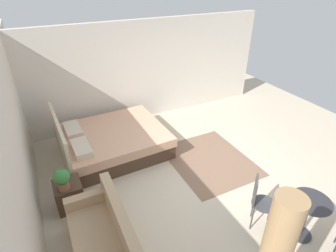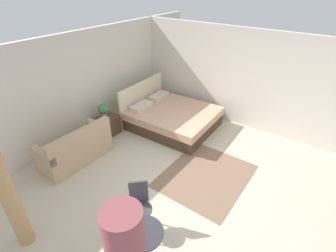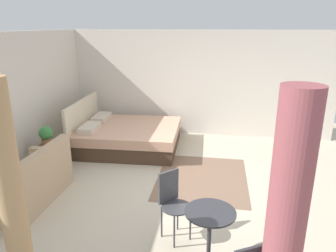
% 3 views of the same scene
% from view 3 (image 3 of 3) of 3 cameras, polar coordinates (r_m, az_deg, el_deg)
% --- Properties ---
extents(ground_plane, '(8.83, 9.47, 0.02)m').
position_cam_3_polar(ground_plane, '(5.67, 3.45, -10.88)').
color(ground_plane, beige).
extents(wall_back, '(8.83, 0.12, 2.60)m').
position_cam_3_polar(wall_back, '(6.34, -26.84, 3.01)').
color(wall_back, silver).
rests_on(wall_back, ground).
extents(wall_right, '(0.12, 6.47, 2.60)m').
position_cam_3_polar(wall_right, '(8.01, 5.78, 7.55)').
color(wall_right, silver).
rests_on(wall_right, ground).
extents(area_rug, '(1.93, 1.62, 0.01)m').
position_cam_3_polar(area_rug, '(5.97, 6.12, -9.24)').
color(area_rug, '#7F604C').
rests_on(area_rug, ground).
extents(bed, '(1.95, 2.28, 1.09)m').
position_cam_3_polar(bed, '(7.31, -7.45, -1.75)').
color(bed, '#473323').
rests_on(bed, ground).
extents(couch, '(1.56, 0.75, 0.90)m').
position_cam_3_polar(couch, '(5.52, -23.46, -9.56)').
color(couch, tan).
rests_on(couch, ground).
extents(nightstand, '(0.46, 0.45, 0.50)m').
position_cam_3_polar(nightstand, '(6.65, -19.86, -5.04)').
color(nightstand, '#473323').
rests_on(nightstand, ground).
extents(potted_plant, '(0.26, 0.26, 0.38)m').
position_cam_3_polar(potted_plant, '(6.44, -21.09, -1.53)').
color(potted_plant, '#935B3D').
rests_on(potted_plant, nightstand).
extents(balcony_table, '(0.58, 0.58, 0.72)m').
position_cam_3_polar(balcony_table, '(3.80, 7.46, -17.84)').
color(balcony_table, '#2D2D33').
rests_on(balcony_table, ground).
extents(cafe_chair_near_window, '(0.54, 0.54, 0.91)m').
position_cam_3_polar(cafe_chair_near_window, '(4.22, 0.76, -12.95)').
color(cafe_chair_near_window, '#3F3F44').
rests_on(cafe_chair_near_window, ground).
extents(curtain_left, '(0.31, 0.31, 2.31)m').
position_cam_3_polar(curtain_left, '(2.83, 20.30, -16.75)').
color(curtain_left, '#994C51').
rests_on(curtain_left, ground).
extents(curtain_right, '(0.23, 0.23, 2.31)m').
position_cam_3_polar(curtain_right, '(3.31, -26.26, -12.16)').
color(curtain_right, tan).
rests_on(curtain_right, ground).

